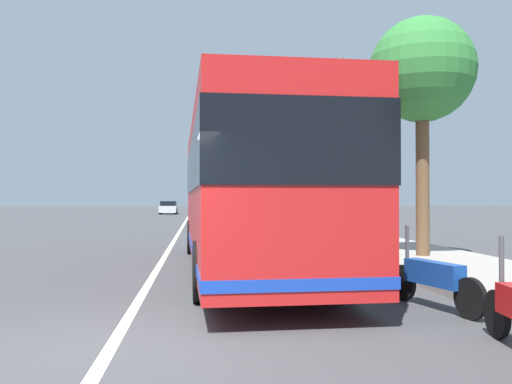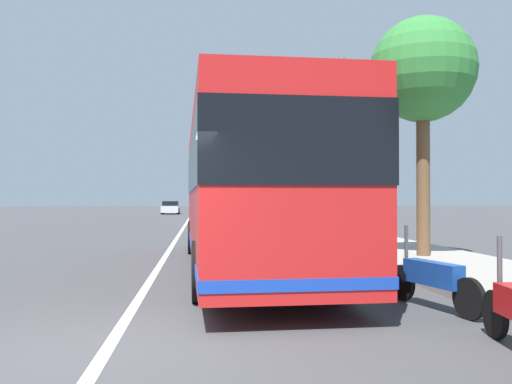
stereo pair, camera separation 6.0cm
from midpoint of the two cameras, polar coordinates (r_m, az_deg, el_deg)
ground_plane at (r=6.54m, az=-15.38°, el=-15.58°), size 220.00×220.00×0.00m
sidewalk_curb at (r=17.37m, az=14.12°, el=-5.99°), size 110.00×3.60×0.14m
lane_divider_line at (r=16.35m, az=-9.65°, el=-6.56°), size 110.00×0.16×0.01m
coach_bus at (r=12.71m, az=-1.29°, el=0.63°), size 12.23×2.97×3.45m
motorcycle_nearest_curb at (r=8.69m, az=18.10°, el=-8.74°), size 2.06×0.62×1.24m
car_ahead_same_lane at (r=27.31m, az=-2.33°, el=-2.74°), size 4.15×1.92×1.48m
car_far_distant at (r=42.99m, az=-5.06°, el=-1.97°), size 4.75×2.12×1.52m
car_side_street at (r=58.37m, az=-9.30°, el=-1.67°), size 4.12×1.86×1.38m
roadside_tree_mid_block at (r=15.59m, az=17.11°, el=12.03°), size 2.84×2.84×6.60m
utility_pole at (r=23.58m, az=8.89°, el=4.72°), size 0.27×0.27×7.79m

